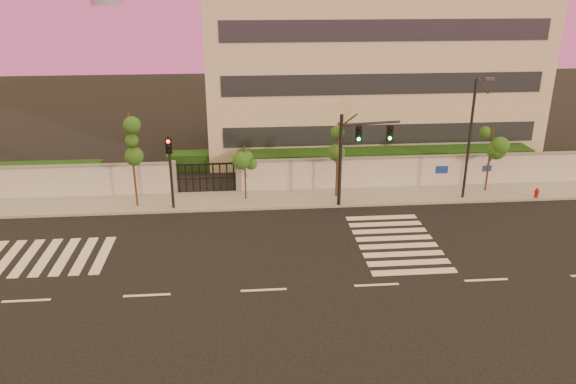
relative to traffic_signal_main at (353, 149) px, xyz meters
name	(u,v)px	position (x,y,z in m)	size (l,w,h in m)	color
ground	(264,290)	(-5.57, -9.10, -3.53)	(120.00, 120.00, 0.00)	black
sidewalk	(256,200)	(-5.57, 1.40, -3.45)	(60.00, 3.00, 0.15)	gray
perimeter_wall	(256,176)	(-5.47, 2.90, -2.46)	(60.00, 0.36, 2.20)	#AEB0B5
hedge_row	(271,166)	(-4.41, 5.64, -2.71)	(41.00, 4.25, 1.80)	black
institutional_building	(366,68)	(3.43, 12.89, 2.63)	(24.40, 12.40, 12.25)	beige
road_markings	(228,252)	(-7.15, -5.34, -3.52)	(57.00, 7.62, 0.02)	silver
street_tree_c	(131,139)	(-12.54, 0.93, 0.65)	(1.48, 1.18, 5.69)	#382314
street_tree_d	(245,161)	(-6.15, 1.46, -0.99)	(1.32, 1.05, 3.44)	#382314
street_tree_e	(338,143)	(-0.60, 1.46, -0.02)	(1.61, 1.29, 4.77)	#382314
street_tree_f	(491,145)	(8.94, 1.57, -0.42)	(1.54, 1.23, 4.22)	#382314
traffic_signal_main	(353,149)	(0.00, 0.00, 0.00)	(3.52, 0.60, 5.58)	black
traffic_signal_secondary	(170,163)	(-10.40, 0.38, -0.66)	(0.35, 0.34, 4.51)	black
streetlight_east	(471,134)	(7.07, 0.40, 0.63)	(0.46, 1.85, 7.70)	black
fire_hydrant	(536,194)	(11.52, 0.11, -3.15)	(0.30, 0.28, 0.76)	#AC0B0F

